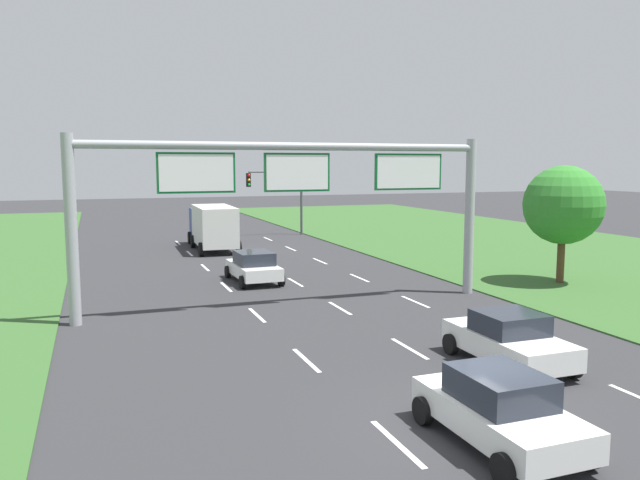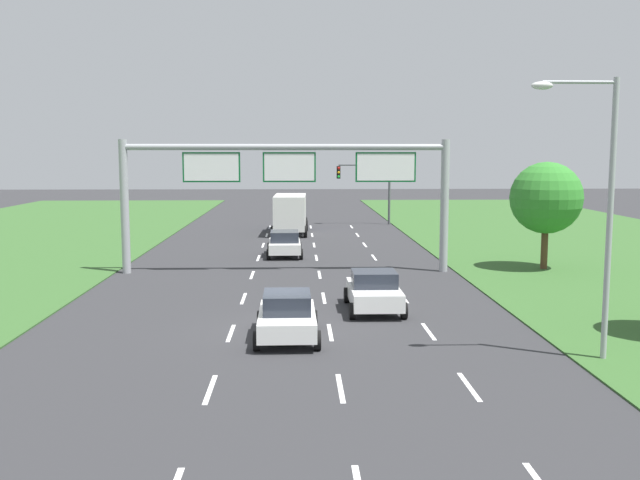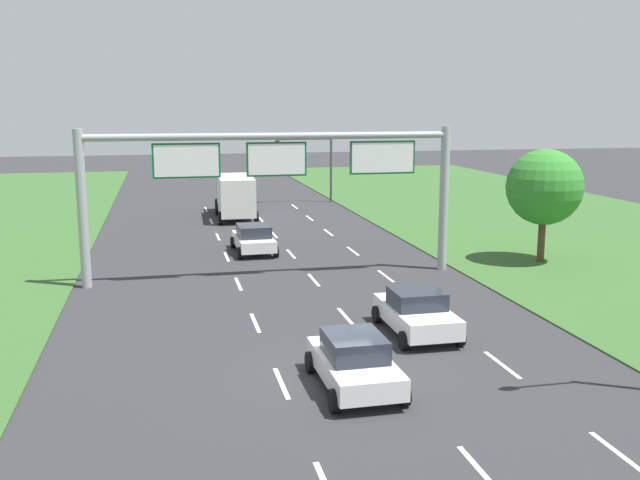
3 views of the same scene
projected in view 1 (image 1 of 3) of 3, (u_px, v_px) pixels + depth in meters
The scene contains 11 objects.
ground_plane at pixel (468, 431), 13.84m from camera, with size 200.00×200.00×0.00m, color #2D2D30.
lane_dashes_inner_left at pixel (278, 335), 21.64m from camera, with size 0.14×56.40×0.01m.
lane_dashes_inner_right at pixel (370, 326), 22.83m from camera, with size 0.14×56.40×0.01m.
lane_dashes_slip at pixel (453, 318), 24.02m from camera, with size 0.14×56.40×0.01m.
car_near_red at pixel (499, 408), 13.10m from camera, with size 2.21×4.08×1.58m.
car_lead_silver at pixel (509, 339), 18.26m from camera, with size 2.20×4.18×1.60m.
car_mid_lane at pixel (254, 266), 31.22m from camera, with size 2.24×4.22×1.55m.
box_truck at pixel (212, 225), 43.09m from camera, with size 2.84×7.90×3.05m.
sign_gantry at pixel (297, 187), 25.26m from camera, with size 17.24×0.44×7.00m.
traffic_light_mast at pixel (279, 189), 51.22m from camera, with size 4.76×0.49×5.60m.
roadside_tree_mid at pixel (563, 205), 30.39m from camera, with size 3.85×3.85×5.84m.
Camera 1 is at (-7.61, -11.30, 5.90)m, focal length 35.00 mm.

